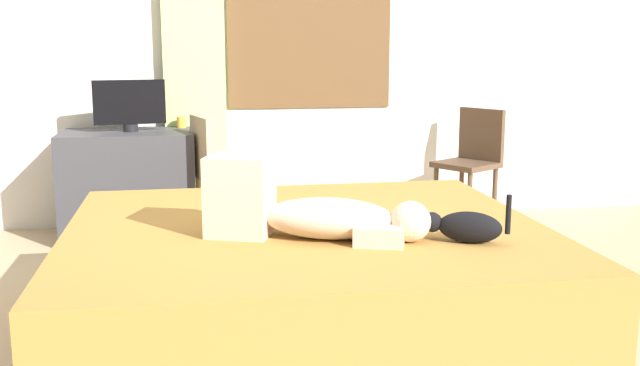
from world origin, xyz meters
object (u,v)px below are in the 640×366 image
at_px(bed, 306,282).
at_px(chair_by_desk, 216,168).
at_px(cup, 181,122).
at_px(chair_spare, 472,157).
at_px(person_lying, 306,211).
at_px(cat, 465,226).
at_px(desk, 130,185).
at_px(tv_monitor, 129,105).

relative_size(bed, chair_by_desk, 2.53).
height_order(bed, cup, cup).
xyz_separation_m(cup, chair_spare, (2.10, -0.23, -0.27)).
distance_m(bed, person_lying, 0.44).
xyz_separation_m(bed, person_lying, (-0.03, -0.21, 0.38)).
bearing_deg(cat, bed, 145.89).
bearing_deg(person_lying, chair_spare, 53.69).
bearing_deg(chair_by_desk, chair_spare, 5.21).
xyz_separation_m(desk, chair_spare, (2.46, -0.06, 0.14)).
bearing_deg(chair_spare, bed, -128.64).
xyz_separation_m(person_lying, desk, (-0.90, 2.19, -0.28)).
xyz_separation_m(bed, tv_monitor, (-0.91, 1.98, 0.66)).
height_order(bed, desk, desk).
xyz_separation_m(tv_monitor, chair_by_desk, (0.56, -0.23, -0.41)).
distance_m(cat, tv_monitor, 2.84).
distance_m(bed, chair_by_desk, 1.79).
bearing_deg(desk, cup, 25.10).
relative_size(cat, tv_monitor, 0.68).
xyz_separation_m(person_lying, cup, (-0.54, 2.36, 0.13)).
distance_m(bed, tv_monitor, 2.27).
xyz_separation_m(bed, chair_spare, (1.53, 1.91, 0.24)).
xyz_separation_m(bed, chair_by_desk, (-0.34, 1.74, 0.24)).
bearing_deg(chair_spare, cat, -111.85).
xyz_separation_m(cat, desk, (-1.53, 2.38, -0.23)).
relative_size(chair_by_desk, chair_spare, 1.00).
bearing_deg(desk, bed, -64.76).
relative_size(tv_monitor, chair_spare, 0.56).
height_order(person_lying, cup, person_lying).
height_order(bed, person_lying, person_lying).
height_order(cat, chair_by_desk, chair_by_desk).
distance_m(cat, cup, 2.81).
bearing_deg(cup, desk, -154.90).
height_order(person_lying, chair_by_desk, person_lying).
bearing_deg(cup, chair_spare, -6.32).
xyz_separation_m(tv_monitor, chair_spare, (2.44, -0.06, -0.41)).
relative_size(cat, chair_spare, 0.38).
height_order(cup, chair_spare, chair_spare).
height_order(tv_monitor, chair_spare, tv_monitor).
relative_size(bed, desk, 2.42).
bearing_deg(chair_by_desk, person_lying, -80.96).
bearing_deg(desk, tv_monitor, -0.00).
relative_size(cup, chair_by_desk, 0.09).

